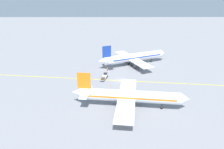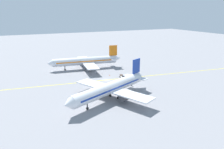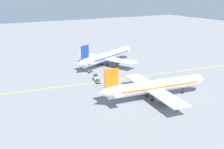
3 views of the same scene
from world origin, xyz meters
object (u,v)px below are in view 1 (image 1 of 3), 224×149
Objects in this scene: baggage_cart_trailing at (103,79)px; ground_crew_worker at (107,69)px; traffic_cone_near_nose at (111,85)px; traffic_cone_mid_apron at (92,79)px; airplane_at_gate at (133,57)px; baggage_tug_white at (105,76)px; airplane_adjacent_stand at (129,96)px.

ground_crew_worker is (-10.98, 1.57, 0.15)m from baggage_cart_trailing.
traffic_cone_mid_apron is at bearing -130.18° from traffic_cone_near_nose.
airplane_at_gate reaches higher than ground_crew_worker.
ground_crew_worker is at bearing 174.57° from baggage_tug_white.
traffic_cone_mid_apron is at bearing -45.68° from airplane_at_gate.
baggage_tug_white reaches higher than baggage_cart_trailing.
baggage_tug_white is at bearing 165.44° from baggage_cart_trailing.
airplane_adjacent_stand is at bearing 12.48° from ground_crew_worker.
airplane_at_gate is at bearing 123.38° from ground_crew_worker.
airplane_at_gate is 61.13× the size of traffic_cone_near_nose.
traffic_cone_mid_apron is at bearing -149.67° from airplane_adjacent_stand.
airplane_at_gate reaches higher than baggage_cart_trailing.
ground_crew_worker is 3.05× the size of traffic_cone_near_nose.
ground_crew_worker is 11.15m from traffic_cone_mid_apron.
baggage_cart_trailing is 5.73m from traffic_cone_near_nose.
airplane_adjacent_stand reaches higher than traffic_cone_mid_apron.
ground_crew_worker is (7.99, -12.13, -2.80)m from airplane_at_gate.
airplane_adjacent_stand is at bearing -7.58° from airplane_at_gate.
ground_crew_worker is at bearing -174.24° from traffic_cone_near_nose.
baggage_tug_white is 7.83m from ground_crew_worker.
baggage_cart_trailing is 4.50m from traffic_cone_mid_apron.
airplane_adjacent_stand is 25.40m from traffic_cone_mid_apron.
airplane_adjacent_stand is at bearing 30.33° from traffic_cone_mid_apron.
ground_crew_worker is 3.05× the size of traffic_cone_mid_apron.
airplane_at_gate is 23.59m from baggage_cart_trailing.
traffic_cone_near_nose is at bearing -161.02° from airplane_adjacent_stand.
traffic_cone_mid_apron is at bearing -109.24° from baggage_cart_trailing.
baggage_cart_trailing reaches higher than traffic_cone_mid_apron.
baggage_tug_white reaches higher than ground_crew_worker.
baggage_cart_trailing is at bearing -146.44° from traffic_cone_near_nose.
airplane_adjacent_stand is 16.73m from traffic_cone_near_nose.
airplane_at_gate is 10.25× the size of baggage_tug_white.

